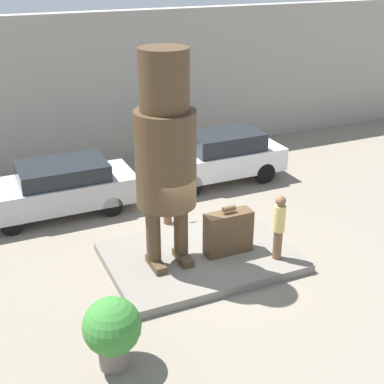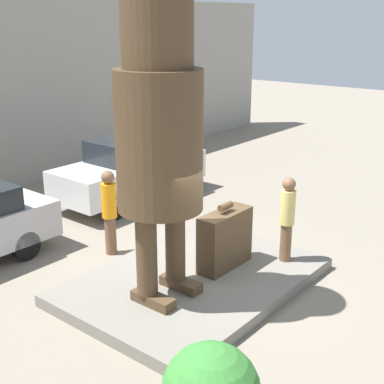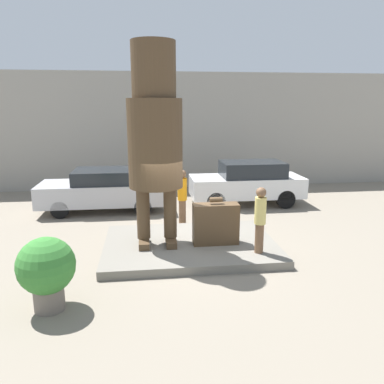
{
  "view_description": "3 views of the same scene",
  "coord_description": "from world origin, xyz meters",
  "px_view_note": "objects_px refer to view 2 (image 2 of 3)",
  "views": [
    {
      "loc": [
        -5.01,
        -10.58,
        7.2
      ],
      "look_at": [
        -0.17,
        0.14,
        1.91
      ],
      "focal_mm": 50.0,
      "sensor_mm": 36.0,
      "label": 1
    },
    {
      "loc": [
        -6.95,
        -5.63,
        4.79
      ],
      "look_at": [
        -0.15,
        -0.08,
        1.91
      ],
      "focal_mm": 50.0,
      "sensor_mm": 36.0,
      "label": 2
    },
    {
      "loc": [
        -1.16,
        -9.62,
        3.9
      ],
      "look_at": [
        0.04,
        -0.15,
        1.66
      ],
      "focal_mm": 35.0,
      "sensor_mm": 36.0,
      "label": 3
    }
  ],
  "objects_px": {
    "giant_suitcase": "(225,239)",
    "parked_car_white": "(132,167)",
    "tourist": "(287,216)",
    "statue_figure": "(159,121)",
    "worker_hivis": "(109,209)"
  },
  "relations": [
    {
      "from": "statue_figure",
      "to": "tourist",
      "type": "relative_size",
      "value": 3.05
    },
    {
      "from": "giant_suitcase",
      "to": "parked_car_white",
      "type": "xyz_separation_m",
      "value": [
        2.17,
        4.68,
        0.12
      ]
    },
    {
      "from": "giant_suitcase",
      "to": "worker_hivis",
      "type": "height_order",
      "value": "worker_hivis"
    },
    {
      "from": "worker_hivis",
      "to": "tourist",
      "type": "bearing_deg",
      "value": -63.42
    },
    {
      "from": "parked_car_white",
      "to": "giant_suitcase",
      "type": "bearing_deg",
      "value": 65.11
    },
    {
      "from": "giant_suitcase",
      "to": "worker_hivis",
      "type": "xyz_separation_m",
      "value": [
        -0.65,
        2.49,
        0.22
      ]
    },
    {
      "from": "statue_figure",
      "to": "tourist",
      "type": "bearing_deg",
      "value": -20.62
    },
    {
      "from": "giant_suitcase",
      "to": "tourist",
      "type": "xyz_separation_m",
      "value": [
        0.98,
        -0.76,
        0.37
      ]
    },
    {
      "from": "giant_suitcase",
      "to": "worker_hivis",
      "type": "bearing_deg",
      "value": 104.62
    },
    {
      "from": "statue_figure",
      "to": "worker_hivis",
      "type": "height_order",
      "value": "statue_figure"
    },
    {
      "from": "parked_car_white",
      "to": "worker_hivis",
      "type": "height_order",
      "value": "worker_hivis"
    },
    {
      "from": "statue_figure",
      "to": "giant_suitcase",
      "type": "xyz_separation_m",
      "value": [
        1.56,
        -0.19,
        -2.47
      ]
    },
    {
      "from": "statue_figure",
      "to": "parked_car_white",
      "type": "height_order",
      "value": "statue_figure"
    },
    {
      "from": "tourist",
      "to": "parked_car_white",
      "type": "height_order",
      "value": "tourist"
    },
    {
      "from": "giant_suitcase",
      "to": "tourist",
      "type": "height_order",
      "value": "tourist"
    }
  ]
}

